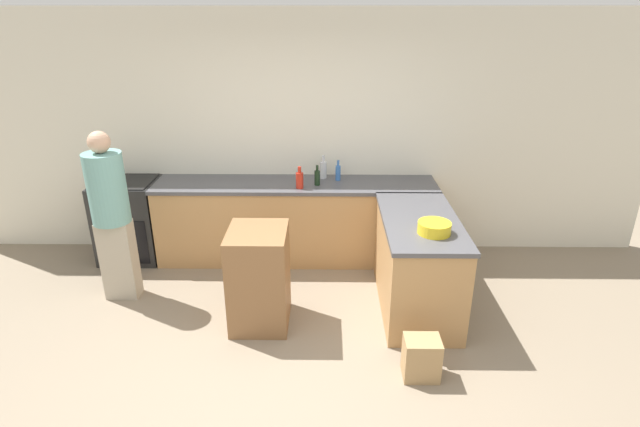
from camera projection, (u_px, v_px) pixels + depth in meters
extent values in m
plane|color=gray|center=(283.00, 373.00, 3.94)|extent=(14.00, 14.00, 0.00)
cube|color=silver|center=(296.00, 136.00, 5.58)|extent=(8.00, 0.06, 2.70)
cube|color=tan|center=(296.00, 223.00, 5.63)|extent=(3.06, 0.60, 0.87)
cube|color=#4C4C51|center=(295.00, 185.00, 5.45)|extent=(3.09, 0.63, 0.04)
cube|color=tan|center=(417.00, 265.00, 4.70)|extent=(0.66, 1.37, 0.87)
cube|color=#4C4C51|center=(421.00, 221.00, 4.53)|extent=(0.69, 1.40, 0.04)
cube|color=black|center=(130.00, 220.00, 5.64)|extent=(0.66, 0.60, 0.91)
cube|color=black|center=(122.00, 243.00, 5.41)|extent=(0.56, 0.01, 0.51)
cube|color=black|center=(124.00, 182.00, 5.46)|extent=(0.61, 0.55, 0.01)
cube|color=brown|center=(259.00, 278.00, 4.44)|extent=(0.51, 0.58, 0.91)
cylinder|color=yellow|center=(434.00, 228.00, 4.21)|extent=(0.28, 0.28, 0.10)
cylinder|color=red|center=(300.00, 180.00, 5.26)|extent=(0.08, 0.08, 0.17)
cylinder|color=red|center=(299.00, 170.00, 5.21)|extent=(0.04, 0.04, 0.07)
cylinder|color=silver|center=(323.00, 170.00, 5.56)|extent=(0.07, 0.07, 0.19)
cylinder|color=silver|center=(323.00, 159.00, 5.51)|extent=(0.03, 0.03, 0.07)
cylinder|color=black|center=(317.00, 178.00, 5.35)|extent=(0.06, 0.06, 0.16)
cylinder|color=black|center=(317.00, 168.00, 5.31)|extent=(0.03, 0.03, 0.06)
cylinder|color=#386BB7|center=(338.00, 173.00, 5.50)|extent=(0.06, 0.06, 0.16)
cylinder|color=#386BB7|center=(338.00, 163.00, 5.46)|extent=(0.03, 0.03, 0.06)
cube|color=#ADA38E|center=(119.00, 259.00, 4.87)|extent=(0.31, 0.19, 0.80)
cylinder|color=#6BA39E|center=(107.00, 188.00, 4.59)|extent=(0.35, 0.35, 0.67)
sphere|color=tan|center=(99.00, 142.00, 4.42)|extent=(0.20, 0.20, 0.20)
cube|color=#A88456|center=(421.00, 358.00, 3.86)|extent=(0.28, 0.22, 0.34)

